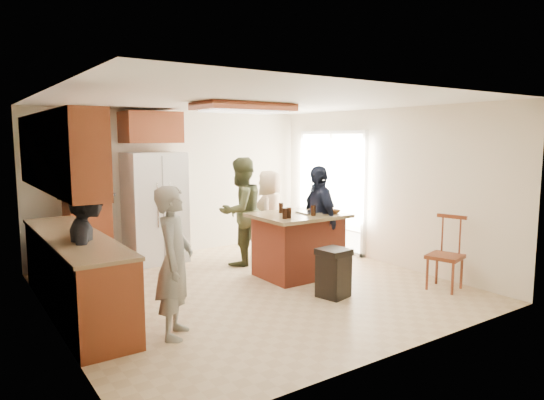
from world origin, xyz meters
TOP-DOWN VIEW (x-y plane):
  - room_shell at (4.37, 1.64)m, footprint 8.00×5.20m
  - person_front_left at (-1.51, -0.92)m, footprint 0.66×0.70m
  - person_behind_left at (0.52, 1.17)m, footprint 0.94×0.69m
  - person_behind_right at (1.13, 1.25)m, footprint 0.85×0.85m
  - person_side_right at (1.21, 0.07)m, footprint 0.69×1.04m
  - person_counter at (-2.11, 0.04)m, footprint 0.67×1.11m
  - left_cabinetry at (-2.24, 0.40)m, footprint 0.64×3.00m
  - back_wall_units at (-1.33, 2.20)m, footprint 1.80×0.60m
  - refrigerator at (-0.55, 2.12)m, footprint 0.90×0.76m
  - kitchen_island at (0.87, 0.12)m, footprint 1.28×1.03m
  - island_items at (1.04, 0.01)m, footprint 1.03×0.62m
  - trash_bin at (0.65, -0.91)m, footprint 0.41×0.41m
  - spindle_chair at (2.12, -1.51)m, footprint 0.52×0.52m

SIDE VIEW (x-z plane):
  - trash_bin at x=0.65m, z-range 0.00..0.63m
  - spindle_chair at x=2.12m, z-range -0.04..0.95m
  - kitchen_island at x=0.87m, z-range 0.01..0.94m
  - person_behind_right at x=1.13m, z-range 0.00..1.49m
  - person_front_left at x=-1.51m, z-range 0.00..1.56m
  - person_counter at x=-2.11m, z-range 0.00..1.61m
  - person_side_right at x=1.21m, z-range 0.00..1.63m
  - person_behind_left at x=0.52m, z-range 0.00..1.73m
  - room_shell at x=4.37m, z-range -1.63..3.37m
  - refrigerator at x=-0.55m, z-range 0.00..1.80m
  - left_cabinetry at x=-2.24m, z-range -0.19..2.11m
  - island_items at x=1.04m, z-range 0.90..1.05m
  - back_wall_units at x=-1.33m, z-range 0.15..2.60m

